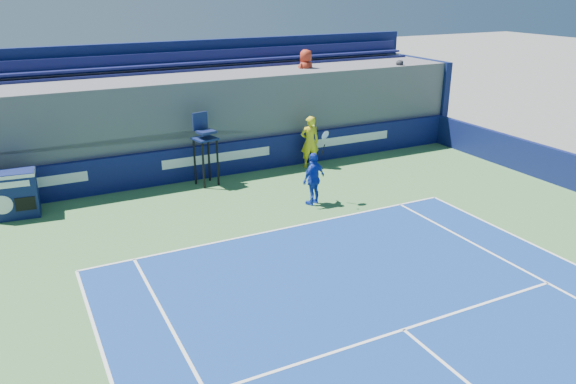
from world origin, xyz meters
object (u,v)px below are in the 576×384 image
ball_person (310,142)px  match_clock (13,193)px  umpire_chair (205,141)px  tennis_player (314,179)px

ball_person → match_clock: ball_person is taller
match_clock → umpire_chair: size_ratio=0.56×
match_clock → tennis_player: (8.32, -3.06, 0.10)m
match_clock → umpire_chair: bearing=1.9°
ball_person → umpire_chair: 4.13m
ball_person → umpire_chair: size_ratio=0.78×
match_clock → tennis_player: 8.86m
umpire_chair → tennis_player: tennis_player is taller
umpire_chair → tennis_player: 4.08m
umpire_chair → tennis_player: (2.37, -3.25, -0.68)m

